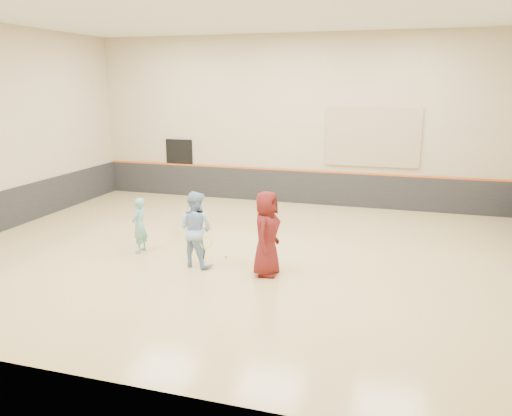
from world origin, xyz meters
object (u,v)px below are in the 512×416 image
(girl, at_px, (139,225))
(instructor, at_px, (196,229))
(young_man, at_px, (267,233))
(spare_racket, at_px, (222,222))

(girl, distance_m, instructor, 1.89)
(girl, relative_size, young_man, 0.73)
(girl, height_order, spare_racket, girl)
(young_man, relative_size, spare_racket, 3.31)
(spare_racket, bearing_deg, young_man, -56.24)
(girl, height_order, instructor, instructor)
(spare_racket, bearing_deg, girl, -109.58)
(girl, distance_m, spare_racket, 3.39)
(instructor, distance_m, young_man, 1.78)
(girl, distance_m, young_man, 3.65)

